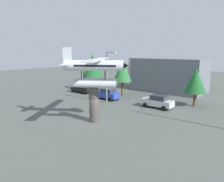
{
  "coord_description": "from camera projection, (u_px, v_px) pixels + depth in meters",
  "views": [
    {
      "loc": [
        15.58,
        -16.09,
        7.56
      ],
      "look_at": [
        0.0,
        3.0,
        2.94
      ],
      "focal_mm": 34.43,
      "sensor_mm": 36.0,
      "label": 1
    }
  ],
  "objects": [
    {
      "name": "ground_plane",
      "position": [
        95.0,
        121.0,
        23.33
      ],
      "size": [
        140.0,
        140.0,
        0.0
      ],
      "primitive_type": "plane",
      "color": "#515651"
    },
    {
      "name": "car_far_silver",
      "position": [
        158.0,
        101.0,
        28.77
      ],
      "size": [
        4.2,
        2.02,
        1.76
      ],
      "rotation": [
        0.0,
        0.0,
        3.14
      ],
      "color": "silver",
      "rests_on": "ground"
    },
    {
      "name": "floatplane_monument",
      "position": [
        95.0,
        70.0,
        22.28
      ],
      "size": [
        7.05,
        9.3,
        4.0
      ],
      "rotation": [
        0.0,
        0.0,
        0.58
      ],
      "color": "silver",
      "rests_on": "display_pedestal"
    },
    {
      "name": "streetlight_primary",
      "position": [
        108.0,
        73.0,
        30.97
      ],
      "size": [
        1.84,
        0.28,
        7.46
      ],
      "color": "gray",
      "rests_on": "ground"
    },
    {
      "name": "storefront_building",
      "position": [
        169.0,
        75.0,
        40.52
      ],
      "size": [
        13.1,
        6.9,
        6.18
      ],
      "primitive_type": "cube",
      "color": "slate",
      "rests_on": "ground"
    },
    {
      "name": "tree_east",
      "position": [
        122.0,
        71.0,
        36.25
      ],
      "size": [
        3.17,
        3.17,
        5.98
      ],
      "color": "brown",
      "rests_on": "ground"
    },
    {
      "name": "car_near_black",
      "position": [
        82.0,
        88.0,
        39.26
      ],
      "size": [
        4.2,
        2.02,
        1.76
      ],
      "rotation": [
        0.0,
        0.0,
        3.14
      ],
      "color": "black",
      "rests_on": "ground"
    },
    {
      "name": "tree_west",
      "position": [
        93.0,
        67.0,
        40.61
      ],
      "size": [
        4.24,
        4.24,
        6.93
      ],
      "color": "brown",
      "rests_on": "ground"
    },
    {
      "name": "display_pedestal",
      "position": [
        94.0,
        104.0,
        22.96
      ],
      "size": [
        1.1,
        1.1,
        3.92
      ],
      "primitive_type": "cylinder",
      "color": "#4C4742",
      "rests_on": "ground"
    },
    {
      "name": "tree_center_back",
      "position": [
        196.0,
        81.0,
        29.14
      ],
      "size": [
        2.97,
        2.97,
        5.19
      ],
      "color": "brown",
      "rests_on": "ground"
    },
    {
      "name": "car_mid_blue",
      "position": [
        107.0,
        94.0,
        33.91
      ],
      "size": [
        4.2,
        2.02,
        1.76
      ],
      "rotation": [
        0.0,
        0.0,
        3.14
      ],
      "color": "#2847B7",
      "rests_on": "ground"
    }
  ]
}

